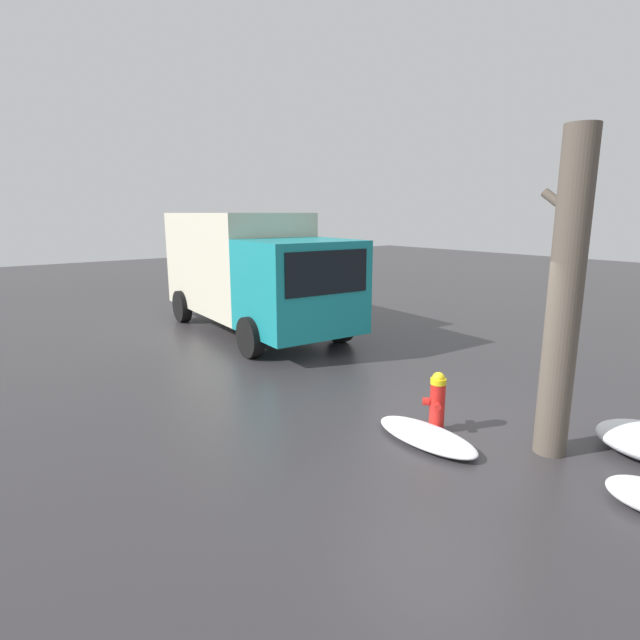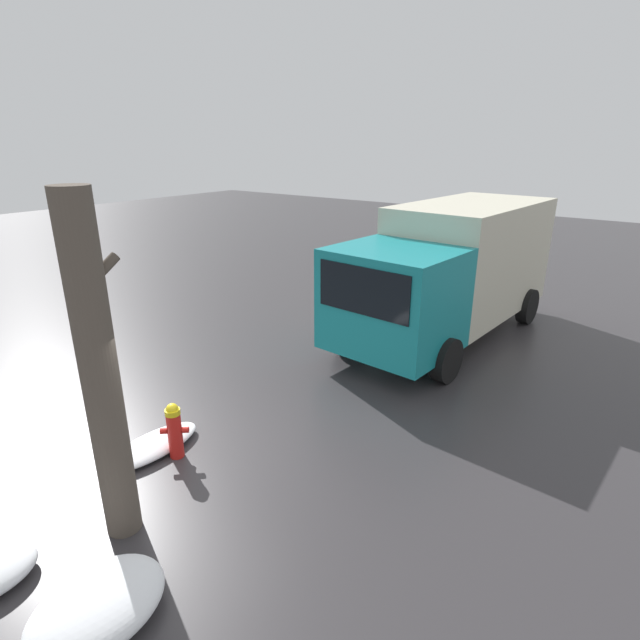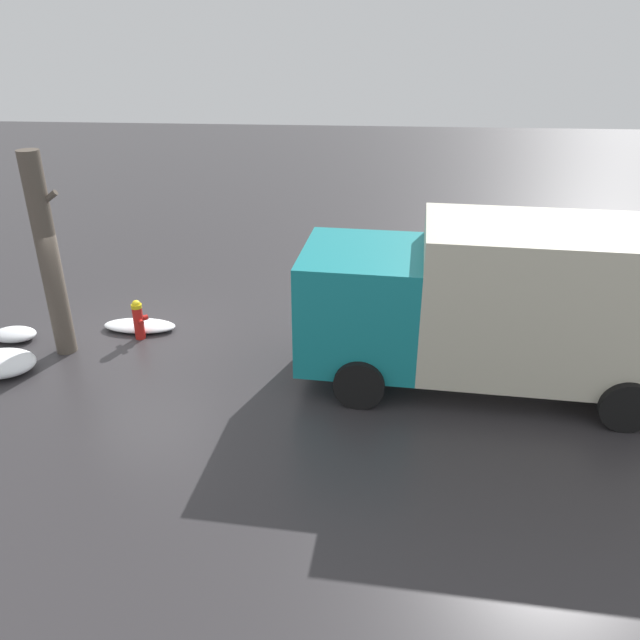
{
  "view_description": "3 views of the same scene",
  "coord_description": "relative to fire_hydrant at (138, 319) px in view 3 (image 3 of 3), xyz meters",
  "views": [
    {
      "loc": [
        -4.22,
        5.45,
        3.08
      ],
      "look_at": [
        3.93,
        -0.96,
        0.85
      ],
      "focal_mm": 28.0,
      "sensor_mm": 36.0,
      "label": 1
    },
    {
      "loc": [
        -3.83,
        -5.53,
        4.5
      ],
      "look_at": [
        3.21,
        -0.3,
        1.31
      ],
      "focal_mm": 28.0,
      "sensor_mm": 36.0,
      "label": 2
    },
    {
      "loc": [
        4.83,
        -11.56,
        6.2
      ],
      "look_at": [
        3.97,
        -1.08,
        1.11
      ],
      "focal_mm": 35.0,
      "sensor_mm": 36.0,
      "label": 3
    }
  ],
  "objects": [
    {
      "name": "snow_pile_curbside",
      "position": [
        -2.22,
        -1.61,
        -0.27
      ],
      "size": [
        1.37,
        1.07,
        0.37
      ],
      "color": "white",
      "rests_on": "ground_plane"
    },
    {
      "name": "delivery_truck",
      "position": [
        7.19,
        -1.2,
        1.2
      ],
      "size": [
        6.92,
        3.05,
        3.08
      ],
      "rotation": [
        0.0,
        0.0,
        1.5
      ],
      "color": "teal",
      "rests_on": "ground_plane"
    },
    {
      "name": "snow_pile_by_hydrant",
      "position": [
        -0.15,
        0.4,
        -0.36
      ],
      "size": [
        1.6,
        0.68,
        0.19
      ],
      "color": "white",
      "rests_on": "ground_plane"
    },
    {
      "name": "tree_trunk",
      "position": [
        -1.33,
        -0.68,
        1.6
      ],
      "size": [
        0.62,
        0.41,
        4.09
      ],
      "color": "brown",
      "rests_on": "ground_plane"
    },
    {
      "name": "snow_pile_by_tree",
      "position": [
        -2.66,
        -0.29,
        -0.33
      ],
      "size": [
        0.93,
        0.66,
        0.25
      ],
      "color": "white",
      "rests_on": "ground_plane"
    },
    {
      "name": "fire_hydrant",
      "position": [
        0.0,
        0.0,
        0.0
      ],
      "size": [
        0.36,
        0.37,
        0.89
      ],
      "rotation": [
        0.0,
        0.0,
        0.73
      ],
      "color": "red",
      "rests_on": "ground_plane"
    },
    {
      "name": "ground_plane",
      "position": [
        -0.0,
        -0.0,
        -0.46
      ],
      "size": [
        60.0,
        60.0,
        0.0
      ],
      "primitive_type": "plane",
      "color": "#333033"
    }
  ]
}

